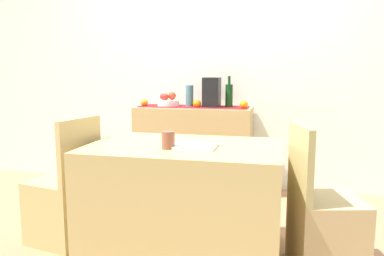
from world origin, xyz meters
TOP-DOWN VIEW (x-y plane):
  - ground_plane at (0.00, 0.00)m, footprint 6.40×6.40m
  - room_wall_rear at (0.00, 1.18)m, footprint 6.40×0.06m
  - sideboard_console at (-0.16, 0.92)m, footprint 1.16×0.42m
  - table_runner at (-0.16, 0.92)m, footprint 1.09×0.32m
  - fruit_bowl at (-0.42, 0.92)m, footprint 0.22×0.22m
  - apple_rear at (-0.39, 0.96)m, footprint 0.08×0.08m
  - apple_right at (-0.48, 0.94)m, footprint 0.06×0.06m
  - apple_center at (-0.44, 0.89)m, footprint 0.07×0.07m
  - wine_bottle at (0.20, 0.92)m, footprint 0.07×0.07m
  - coffee_maker at (0.03, 0.92)m, footprint 0.16×0.18m
  - ceramic_vase at (-0.20, 0.92)m, footprint 0.08×0.08m
  - orange_loose_mid at (0.35, 0.84)m, footprint 0.08×0.08m
  - orange_loose_near_bowl at (-0.65, 0.87)m, footprint 0.07×0.07m
  - orange_loose_far at (-0.11, 0.86)m, footprint 0.08×0.08m
  - dining_table at (0.10, -0.46)m, footprint 1.24×0.82m
  - open_book at (0.18, -0.52)m, footprint 0.28×0.21m
  - coffee_cup at (0.03, -0.60)m, footprint 0.08×0.08m
  - chair_near_window at (-0.78, -0.46)m, footprint 0.48×0.48m
  - chair_by_corner at (0.99, -0.46)m, footprint 0.49×0.49m

SIDE VIEW (x-z plane):
  - ground_plane at x=0.00m, z-range -0.02..0.00m
  - chair_near_window at x=-0.78m, z-range -0.18..0.72m
  - chair_by_corner at x=0.99m, z-range -0.18..0.72m
  - dining_table at x=0.10m, z-range 0.00..0.74m
  - sideboard_console at x=-0.16m, z-range 0.00..0.85m
  - open_book at x=0.18m, z-range 0.74..0.76m
  - coffee_cup at x=0.03m, z-range 0.74..0.85m
  - table_runner at x=-0.16m, z-range 0.85..0.86m
  - fruit_bowl at x=-0.42m, z-range 0.86..0.92m
  - orange_loose_near_bowl at x=-0.65m, z-range 0.85..0.93m
  - orange_loose_far at x=-0.11m, z-range 0.85..0.93m
  - orange_loose_mid at x=0.35m, z-range 0.85..0.93m
  - apple_right at x=-0.48m, z-range 0.92..0.98m
  - apple_center at x=-0.44m, z-range 0.92..0.98m
  - apple_rear at x=-0.39m, z-range 0.92..1.00m
  - ceramic_vase at x=-0.20m, z-range 0.85..1.07m
  - wine_bottle at x=0.20m, z-range 0.82..1.13m
  - coffee_maker at x=0.03m, z-range 0.85..1.15m
  - room_wall_rear at x=0.00m, z-range 0.00..2.70m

